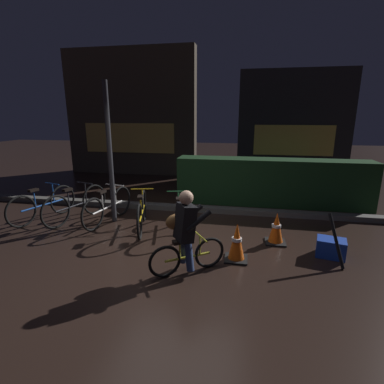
{
  "coord_description": "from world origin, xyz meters",
  "views": [
    {
      "loc": [
        1.13,
        -4.41,
        2.25
      ],
      "look_at": [
        0.2,
        0.6,
        0.9
      ],
      "focal_mm": 27.3,
      "sensor_mm": 36.0,
      "label": 1
    }
  ],
  "objects_px": {
    "street_post": "(110,155)",
    "parked_bike_leftmost": "(43,204)",
    "traffic_cone_near": "(237,242)",
    "closed_umbrella": "(336,241)",
    "traffic_cone_far": "(276,229)",
    "cyclist": "(185,232)",
    "parked_bike_center_left": "(108,206)",
    "blue_crate": "(331,248)",
    "parked_bike_right_mid": "(179,213)",
    "parked_bike_left_mid": "(76,205)",
    "parked_bike_center_right": "(142,212)"
  },
  "relations": [
    {
      "from": "street_post",
      "to": "parked_bike_leftmost",
      "type": "distance_m",
      "value": 1.92
    },
    {
      "from": "traffic_cone_near",
      "to": "closed_umbrella",
      "type": "distance_m",
      "value": 1.51
    },
    {
      "from": "traffic_cone_far",
      "to": "cyclist",
      "type": "xyz_separation_m",
      "value": [
        -1.4,
        -1.28,
        0.35
      ]
    },
    {
      "from": "parked_bike_center_left",
      "to": "blue_crate",
      "type": "bearing_deg",
      "value": -90.76
    },
    {
      "from": "parked_bike_right_mid",
      "to": "parked_bike_left_mid",
      "type": "bearing_deg",
      "value": 73.85
    },
    {
      "from": "parked_bike_center_left",
      "to": "closed_umbrella",
      "type": "distance_m",
      "value": 4.41
    },
    {
      "from": "parked_bike_leftmost",
      "to": "traffic_cone_near",
      "type": "height_order",
      "value": "parked_bike_leftmost"
    },
    {
      "from": "parked_bike_left_mid",
      "to": "closed_umbrella",
      "type": "xyz_separation_m",
      "value": [
        5.01,
        -1.04,
        0.03
      ]
    },
    {
      "from": "closed_umbrella",
      "to": "traffic_cone_near",
      "type": "bearing_deg",
      "value": 67.61
    },
    {
      "from": "parked_bike_leftmost",
      "to": "traffic_cone_near",
      "type": "bearing_deg",
      "value": -87.38
    },
    {
      "from": "street_post",
      "to": "traffic_cone_near",
      "type": "distance_m",
      "value": 3.21
    },
    {
      "from": "parked_bike_leftmost",
      "to": "parked_bike_center_left",
      "type": "bearing_deg",
      "value": -68.04
    },
    {
      "from": "parked_bike_center_right",
      "to": "traffic_cone_near",
      "type": "relative_size",
      "value": 2.67
    },
    {
      "from": "parked_bike_leftmost",
      "to": "closed_umbrella",
      "type": "xyz_separation_m",
      "value": [
        5.74,
        -0.94,
        0.04
      ]
    },
    {
      "from": "parked_bike_center_left",
      "to": "traffic_cone_near",
      "type": "relative_size",
      "value": 2.72
    },
    {
      "from": "street_post",
      "to": "blue_crate",
      "type": "distance_m",
      "value": 4.49
    },
    {
      "from": "street_post",
      "to": "parked_bike_right_mid",
      "type": "bearing_deg",
      "value": -7.45
    },
    {
      "from": "parked_bike_right_mid",
      "to": "blue_crate",
      "type": "bearing_deg",
      "value": -118.71
    },
    {
      "from": "parked_bike_leftmost",
      "to": "parked_bike_center_right",
      "type": "xyz_separation_m",
      "value": [
        2.31,
        -0.11,
        0.0
      ]
    },
    {
      "from": "parked_bike_leftmost",
      "to": "parked_bike_left_mid",
      "type": "distance_m",
      "value": 0.74
    },
    {
      "from": "parked_bike_right_mid",
      "to": "parked_bike_center_right",
      "type": "bearing_deg",
      "value": 85.58
    },
    {
      "from": "parked_bike_center_right",
      "to": "blue_crate",
      "type": "relative_size",
      "value": 3.73
    },
    {
      "from": "parked_bike_center_right",
      "to": "cyclist",
      "type": "xyz_separation_m",
      "value": [
        1.21,
        -1.49,
        0.28
      ]
    },
    {
      "from": "parked_bike_leftmost",
      "to": "traffic_cone_far",
      "type": "height_order",
      "value": "parked_bike_leftmost"
    },
    {
      "from": "parked_bike_left_mid",
      "to": "cyclist",
      "type": "height_order",
      "value": "cyclist"
    },
    {
      "from": "parked_bike_leftmost",
      "to": "parked_bike_left_mid",
      "type": "bearing_deg",
      "value": -65.4
    },
    {
      "from": "parked_bike_right_mid",
      "to": "cyclist",
      "type": "height_order",
      "value": "cyclist"
    },
    {
      "from": "parked_bike_left_mid",
      "to": "blue_crate",
      "type": "height_order",
      "value": "parked_bike_left_mid"
    },
    {
      "from": "traffic_cone_near",
      "to": "parked_bike_center_right",
      "type": "bearing_deg",
      "value": 153.08
    },
    {
      "from": "parked_bike_leftmost",
      "to": "parked_bike_left_mid",
      "type": "xyz_separation_m",
      "value": [
        0.74,
        0.1,
        0.01
      ]
    },
    {
      "from": "traffic_cone_near",
      "to": "blue_crate",
      "type": "height_order",
      "value": "traffic_cone_near"
    },
    {
      "from": "parked_bike_right_mid",
      "to": "parked_bike_center_left",
      "type": "bearing_deg",
      "value": 71.86
    },
    {
      "from": "parked_bike_left_mid",
      "to": "parked_bike_center_left",
      "type": "xyz_separation_m",
      "value": [
        0.73,
        0.03,
        -0.01
      ]
    },
    {
      "from": "parked_bike_center_right",
      "to": "parked_bike_center_left",
      "type": "bearing_deg",
      "value": 59.3
    },
    {
      "from": "parked_bike_center_right",
      "to": "parked_bike_leftmost",
      "type": "bearing_deg",
      "value": 72.19
    },
    {
      "from": "parked_bike_center_left",
      "to": "street_post",
      "type": "bearing_deg",
      "value": -34.88
    },
    {
      "from": "parked_bike_left_mid",
      "to": "closed_umbrella",
      "type": "relative_size",
      "value": 1.96
    },
    {
      "from": "street_post",
      "to": "closed_umbrella",
      "type": "xyz_separation_m",
      "value": [
        4.19,
        -1.15,
        -1.07
      ]
    },
    {
      "from": "street_post",
      "to": "closed_umbrella",
      "type": "bearing_deg",
      "value": -15.35
    },
    {
      "from": "cyclist",
      "to": "blue_crate",
      "type": "bearing_deg",
      "value": -11.86
    },
    {
      "from": "street_post",
      "to": "traffic_cone_near",
      "type": "bearing_deg",
      "value": -25.79
    },
    {
      "from": "parked_bike_center_right",
      "to": "parked_bike_right_mid",
      "type": "height_order",
      "value": "parked_bike_center_right"
    },
    {
      "from": "street_post",
      "to": "cyclist",
      "type": "relative_size",
      "value": 2.34
    },
    {
      "from": "parked_bike_left_mid",
      "to": "traffic_cone_near",
      "type": "relative_size",
      "value": 2.72
    },
    {
      "from": "street_post",
      "to": "traffic_cone_far",
      "type": "xyz_separation_m",
      "value": [
        3.37,
        -0.52,
        -1.18
      ]
    },
    {
      "from": "parked_bike_leftmost",
      "to": "blue_crate",
      "type": "xyz_separation_m",
      "value": [
        5.76,
        -0.69,
        -0.2
      ]
    },
    {
      "from": "parked_bike_right_mid",
      "to": "blue_crate",
      "type": "xyz_separation_m",
      "value": [
        2.71,
        -0.71,
        -0.19
      ]
    },
    {
      "from": "blue_crate",
      "to": "closed_umbrella",
      "type": "bearing_deg",
      "value": -93.05
    },
    {
      "from": "parked_bike_left_mid",
      "to": "closed_umbrella",
      "type": "height_order",
      "value": "parked_bike_left_mid"
    },
    {
      "from": "traffic_cone_near",
      "to": "traffic_cone_far",
      "type": "xyz_separation_m",
      "value": [
        0.68,
        0.78,
        -0.02
      ]
    }
  ]
}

